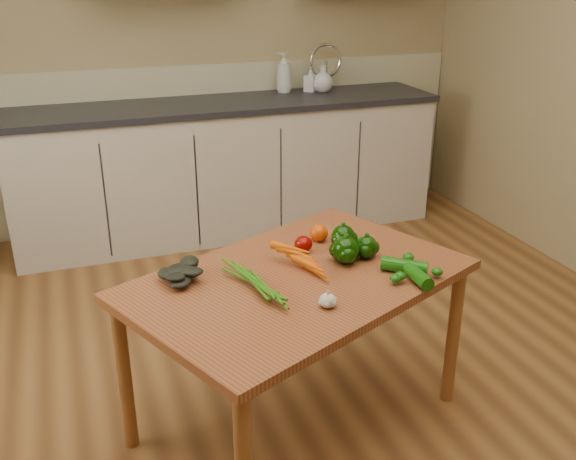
{
  "coord_description": "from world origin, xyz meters",
  "views": [
    {
      "loc": [
        -0.82,
        -1.9,
        1.74
      ],
      "look_at": [
        -0.02,
        0.35,
        0.74
      ],
      "focal_mm": 40.0,
      "sensor_mm": 36.0,
      "label": 1
    }
  ],
  "objects_px": {
    "pepper_b": "(343,237)",
    "tomato_b": "(319,233)",
    "garlic_bulb": "(328,301)",
    "soap_bottle_a": "(284,73)",
    "table": "(298,293)",
    "zucchini_a": "(404,266)",
    "tomato_c": "(342,234)",
    "soap_bottle_c": "(323,78)",
    "pepper_a": "(346,250)",
    "zucchini_b": "(417,275)",
    "pepper_c": "(366,247)",
    "carrot_bunch": "(288,268)",
    "leafy_greens": "(185,270)",
    "soap_bottle_b": "(311,79)",
    "tomato_a": "(303,244)"
  },
  "relations": [
    {
      "from": "soap_bottle_a",
      "to": "soap_bottle_b",
      "type": "distance_m",
      "value": 0.2
    },
    {
      "from": "leafy_greens",
      "to": "soap_bottle_c",
      "type": "bearing_deg",
      "value": 56.05
    },
    {
      "from": "soap_bottle_b",
      "to": "leafy_greens",
      "type": "bearing_deg",
      "value": -76.33
    },
    {
      "from": "tomato_a",
      "to": "pepper_a",
      "type": "bearing_deg",
      "value": -51.24
    },
    {
      "from": "pepper_b",
      "to": "tomato_b",
      "type": "distance_m",
      "value": 0.12
    },
    {
      "from": "table",
      "to": "zucchini_b",
      "type": "relative_size",
      "value": 8.53
    },
    {
      "from": "soap_bottle_c",
      "to": "carrot_bunch",
      "type": "relative_size",
      "value": 0.79
    },
    {
      "from": "zucchini_a",
      "to": "tomato_b",
      "type": "bearing_deg",
      "value": 116.07
    },
    {
      "from": "zucchini_b",
      "to": "pepper_a",
      "type": "bearing_deg",
      "value": 127.26
    },
    {
      "from": "garlic_bulb",
      "to": "tomato_c",
      "type": "xyz_separation_m",
      "value": [
        0.28,
        0.5,
        0.0
      ]
    },
    {
      "from": "garlic_bulb",
      "to": "soap_bottle_a",
      "type": "bearing_deg",
      "value": 73.9
    },
    {
      "from": "pepper_b",
      "to": "zucchini_b",
      "type": "height_order",
      "value": "pepper_b"
    },
    {
      "from": "soap_bottle_b",
      "to": "soap_bottle_c",
      "type": "relative_size",
      "value": 0.93
    },
    {
      "from": "soap_bottle_a",
      "to": "zucchini_b",
      "type": "xyz_separation_m",
      "value": [
        -0.35,
        -2.44,
        -0.35
      ]
    },
    {
      "from": "pepper_c",
      "to": "tomato_c",
      "type": "distance_m",
      "value": 0.19
    },
    {
      "from": "carrot_bunch",
      "to": "zucchini_b",
      "type": "bearing_deg",
      "value": -49.08
    },
    {
      "from": "soap_bottle_c",
      "to": "tomato_c",
      "type": "relative_size",
      "value": 2.9
    },
    {
      "from": "pepper_a",
      "to": "zucchini_a",
      "type": "xyz_separation_m",
      "value": [
        0.17,
        -0.16,
        -0.03
      ]
    },
    {
      "from": "tomato_a",
      "to": "garlic_bulb",
      "type": "bearing_deg",
      "value": -100.47
    },
    {
      "from": "soap_bottle_a",
      "to": "carrot_bunch",
      "type": "bearing_deg",
      "value": 0.12
    },
    {
      "from": "soap_bottle_c",
      "to": "zucchini_b",
      "type": "height_order",
      "value": "soap_bottle_c"
    },
    {
      "from": "carrot_bunch",
      "to": "pepper_b",
      "type": "relative_size",
      "value": 2.35
    },
    {
      "from": "garlic_bulb",
      "to": "pepper_a",
      "type": "relative_size",
      "value": 0.55
    },
    {
      "from": "pepper_a",
      "to": "tomato_c",
      "type": "xyz_separation_m",
      "value": [
        0.08,
        0.2,
        -0.02
      ]
    },
    {
      "from": "tomato_c",
      "to": "carrot_bunch",
      "type": "bearing_deg",
      "value": -143.57
    },
    {
      "from": "soap_bottle_c",
      "to": "leafy_greens",
      "type": "xyz_separation_m",
      "value": [
        -1.4,
        -2.09,
        -0.28
      ]
    },
    {
      "from": "soap_bottle_c",
      "to": "pepper_a",
      "type": "bearing_deg",
      "value": -131.61
    },
    {
      "from": "soap_bottle_a",
      "to": "garlic_bulb",
      "type": "xyz_separation_m",
      "value": [
        -0.72,
        -2.51,
        -0.35
      ]
    },
    {
      "from": "table",
      "to": "zucchini_a",
      "type": "xyz_separation_m",
      "value": [
        0.39,
        -0.11,
        0.1
      ]
    },
    {
      "from": "soap_bottle_a",
      "to": "pepper_c",
      "type": "bearing_deg",
      "value": 8.08
    },
    {
      "from": "tomato_c",
      "to": "zucchini_b",
      "type": "bearing_deg",
      "value": -77.1
    },
    {
      "from": "table",
      "to": "leafy_greens",
      "type": "xyz_separation_m",
      "value": [
        -0.4,
        0.11,
        0.12
      ]
    },
    {
      "from": "carrot_bunch",
      "to": "pepper_b",
      "type": "bearing_deg",
      "value": 4.88
    },
    {
      "from": "tomato_c",
      "to": "zucchini_a",
      "type": "bearing_deg",
      "value": -75.45
    },
    {
      "from": "soap_bottle_c",
      "to": "tomato_a",
      "type": "distance_m",
      "value": 2.21
    },
    {
      "from": "carrot_bunch",
      "to": "tomato_a",
      "type": "bearing_deg",
      "value": 30.6
    },
    {
      "from": "zucchini_b",
      "to": "carrot_bunch",
      "type": "bearing_deg",
      "value": 154.99
    },
    {
      "from": "leafy_greens",
      "to": "garlic_bulb",
      "type": "bearing_deg",
      "value": -40.72
    },
    {
      "from": "garlic_bulb",
      "to": "pepper_b",
      "type": "bearing_deg",
      "value": 59.91
    },
    {
      "from": "garlic_bulb",
      "to": "leafy_greens",
      "type": "bearing_deg",
      "value": 139.28
    },
    {
      "from": "leafy_greens",
      "to": "zucchini_b",
      "type": "bearing_deg",
      "value": -20.14
    },
    {
      "from": "table",
      "to": "soap_bottle_c",
      "type": "bearing_deg",
      "value": 41.33
    },
    {
      "from": "tomato_c",
      "to": "zucchini_b",
      "type": "xyz_separation_m",
      "value": [
        0.1,
        -0.44,
        -0.0
      ]
    },
    {
      "from": "pepper_a",
      "to": "tomato_b",
      "type": "relative_size",
      "value": 1.34
    },
    {
      "from": "table",
      "to": "pepper_a",
      "type": "height_order",
      "value": "pepper_a"
    },
    {
      "from": "pepper_c",
      "to": "tomato_a",
      "type": "bearing_deg",
      "value": 148.9
    },
    {
      "from": "tomato_b",
      "to": "soap_bottle_c",
      "type": "bearing_deg",
      "value": 67.16
    },
    {
      "from": "pepper_b",
      "to": "carrot_bunch",
      "type": "bearing_deg",
      "value": -151.04
    },
    {
      "from": "pepper_b",
      "to": "zucchini_b",
      "type": "bearing_deg",
      "value": -70.08
    },
    {
      "from": "carrot_bunch",
      "to": "garlic_bulb",
      "type": "relative_size",
      "value": 3.93
    }
  ]
}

